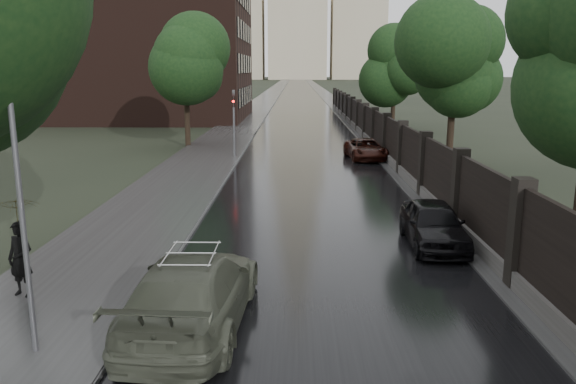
{
  "coord_description": "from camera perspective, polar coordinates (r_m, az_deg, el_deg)",
  "views": [
    {
      "loc": [
        -0.69,
        -7.77,
        5.14
      ],
      "look_at": [
        -0.92,
        8.9,
        1.5
      ],
      "focal_mm": 35.0,
      "sensor_mm": 36.0,
      "label": 1
    }
  ],
  "objects": [
    {
      "name": "car_right_near",
      "position": [
        17.2,
        14.55,
        -3.15
      ],
      "size": [
        1.65,
        3.97,
        1.35
      ],
      "primitive_type": "imported",
      "rotation": [
        0.0,
        0.0,
        -0.02
      ],
      "color": "black",
      "rests_on": "ground"
    },
    {
      "name": "tree_right_c",
      "position": [
        48.46,
        10.76,
        11.89
      ],
      "size": [
        4.08,
        4.08,
        7.01
      ],
      "color": "black",
      "rests_on": "ground"
    },
    {
      "name": "road",
      "position": [
        197.84,
        1.02,
        10.85
      ],
      "size": [
        8.0,
        420.0,
        0.02
      ],
      "primitive_type": "cube",
      "color": "black",
      "rests_on": "ground"
    },
    {
      "name": "sidewalk_left",
      "position": [
        197.9,
        -0.75,
        10.87
      ],
      "size": [
        4.0,
        420.0,
        0.16
      ],
      "primitive_type": "cube",
      "color": "#2D2D2D",
      "rests_on": "ground"
    },
    {
      "name": "volga_sedan",
      "position": [
        11.61,
        -9.67,
        -9.98
      ],
      "size": [
        2.45,
        5.42,
        1.54
      ],
      "primitive_type": "imported",
      "rotation": [
        0.0,
        0.0,
        3.09
      ],
      "color": "#434738",
      "rests_on": "ground"
    },
    {
      "name": "verge_right",
      "position": [
        197.93,
        2.64,
        10.84
      ],
      "size": [
        3.0,
        420.0,
        0.08
      ],
      "primitive_type": "cube",
      "color": "#2D2D2D",
      "rests_on": "ground"
    },
    {
      "name": "tree_right_b",
      "position": [
        30.87,
        16.52,
        11.48
      ],
      "size": [
        4.08,
        4.08,
        7.01
      ],
      "color": "black",
      "rests_on": "ground"
    },
    {
      "name": "traffic_light",
      "position": [
        33.07,
        -5.52,
        7.51
      ],
      "size": [
        0.16,
        0.32,
        4.0
      ],
      "color": "#59595E",
      "rests_on": "ground"
    },
    {
      "name": "pedestrian_umbrella",
      "position": [
        13.68,
        -25.87,
        -2.45
      ],
      "size": [
        1.23,
        1.25,
        2.68
      ],
      "rotation": [
        0.0,
        0.0,
        -0.28
      ],
      "color": "black",
      "rests_on": "sidewalk_left"
    },
    {
      "name": "car_right_far",
      "position": [
        33.18,
        7.89,
        4.35
      ],
      "size": [
        2.4,
        4.49,
        1.2
      ],
      "primitive_type": "imported",
      "rotation": [
        0.0,
        0.0,
        0.1
      ],
      "color": "black",
      "rests_on": "ground"
    },
    {
      "name": "brick_building",
      "position": [
        62.41,
        -15.97,
        16.34
      ],
      "size": [
        24.0,
        18.0,
        20.0
      ],
      "primitive_type": "cube",
      "color": "black",
      "rests_on": "ground"
    },
    {
      "name": "stalinist_tower",
      "position": [
        309.56,
        0.97,
        18.5
      ],
      "size": [
        92.0,
        30.0,
        159.0
      ],
      "color": "tan",
      "rests_on": "ground"
    },
    {
      "name": "lamp_post",
      "position": [
        10.69,
        -25.41,
        -2.27
      ],
      "size": [
        0.25,
        0.12,
        5.11
      ],
      "color": "#59595E",
      "rests_on": "ground"
    },
    {
      "name": "tree_left_far",
      "position": [
        38.47,
        -10.4,
        12.28
      ],
      "size": [
        4.25,
        4.25,
        7.39
      ],
      "color": "black",
      "rests_on": "ground"
    },
    {
      "name": "fence_right",
      "position": [
        40.34,
        8.38,
        6.32
      ],
      "size": [
        0.45,
        75.72,
        2.7
      ],
      "color": "#383533",
      "rests_on": "ground"
    }
  ]
}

